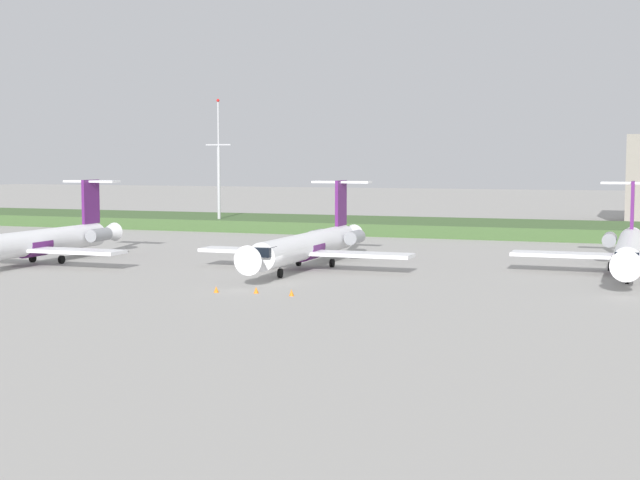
# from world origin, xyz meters

# --- Properties ---
(ground_plane) EXTENTS (500.00, 500.00, 0.00)m
(ground_plane) POSITION_xyz_m (0.00, 30.00, 0.00)
(ground_plane) COLOR #9E9B96
(grass_berm) EXTENTS (320.00, 20.00, 1.86)m
(grass_berm) POSITION_xyz_m (0.00, 61.81, 0.93)
(grass_berm) COLOR #426033
(grass_berm) RESTS_ON ground
(regional_jet_nearest) EXTENTS (22.81, 31.00, 9.00)m
(regional_jet_nearest) POSITION_xyz_m (-30.09, 5.02, 2.54)
(regional_jet_nearest) COLOR white
(regional_jet_nearest) RESTS_ON ground
(regional_jet_second) EXTENTS (22.81, 31.00, 9.00)m
(regional_jet_second) POSITION_xyz_m (-1.09, 11.92, 2.54)
(regional_jet_second) COLOR white
(regional_jet_second) RESTS_ON ground
(regional_jet_third) EXTENTS (22.81, 31.00, 9.00)m
(regional_jet_third) POSITION_xyz_m (30.53, 18.72, 2.54)
(regional_jet_third) COLOR white
(regional_jet_third) RESTS_ON ground
(antenna_mast) EXTENTS (4.40, 0.50, 21.06)m
(antenna_mast) POSITION_xyz_m (-32.89, 55.43, 8.78)
(antenna_mast) COLOR #B2B2B7
(antenna_mast) RESTS_ON ground
(safety_cone_front_marker) EXTENTS (0.44, 0.44, 0.55)m
(safety_cone_front_marker) POSITION_xyz_m (-2.50, -7.11, 0.28)
(safety_cone_front_marker) COLOR orange
(safety_cone_front_marker) RESTS_ON ground
(safety_cone_mid_marker) EXTENTS (0.44, 0.44, 0.55)m
(safety_cone_mid_marker) POSITION_xyz_m (0.88, -6.30, 0.28)
(safety_cone_mid_marker) COLOR orange
(safety_cone_mid_marker) RESTS_ON ground
(safety_cone_rear_marker) EXTENTS (0.44, 0.44, 0.55)m
(safety_cone_rear_marker) POSITION_xyz_m (4.28, -6.71, 0.28)
(safety_cone_rear_marker) COLOR orange
(safety_cone_rear_marker) RESTS_ON ground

